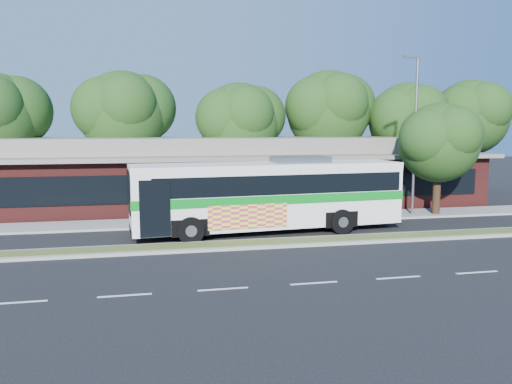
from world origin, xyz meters
TOP-DOWN VIEW (x-y plane):
  - ground at (0.00, 0.00)m, footprint 120.00×120.00m
  - median_strip at (0.00, 0.60)m, footprint 26.00×1.10m
  - sidewalk at (0.00, 6.40)m, footprint 44.00×2.60m
  - plaza_building at (0.00, 12.99)m, footprint 33.20×11.20m
  - lamp_post at (9.56, 6.00)m, footprint 0.93×0.18m
  - tree_bg_a at (-14.58, 15.14)m, footprint 6.47×5.80m
  - tree_bg_b at (-6.57, 16.14)m, footprint 6.69×6.00m
  - tree_bg_c at (1.40, 15.13)m, footprint 6.24×5.60m
  - tree_bg_d at (8.45, 16.15)m, footprint 6.91×6.20m
  - tree_bg_e at (14.42, 15.14)m, footprint 6.47×5.80m
  - tree_bg_f at (20.43, 16.14)m, footprint 6.69×6.00m
  - transit_bus at (0.44, 3.23)m, footprint 13.32×3.94m
  - sidewalk_tree at (11.33, 5.91)m, footprint 5.07×4.54m

SIDE VIEW (x-z plane):
  - ground at x=0.00m, z-range 0.00..0.00m
  - sidewalk at x=0.00m, z-range 0.00..0.12m
  - median_strip at x=0.00m, z-range 0.00..0.15m
  - transit_bus at x=0.44m, z-range 0.21..3.90m
  - plaza_building at x=0.00m, z-range -0.10..4.35m
  - sidewalk_tree at x=11.33m, z-range 1.09..7.59m
  - lamp_post at x=9.56m, z-range 0.37..9.44m
  - tree_bg_c at x=1.40m, z-range 1.46..9.72m
  - tree_bg_e at x=14.42m, z-range 1.49..10.00m
  - tree_bg_a at x=-14.58m, z-range 1.55..10.18m
  - tree_bg_f at x=20.43m, z-range 1.60..10.52m
  - tree_bg_b at x=-6.57m, z-range 1.64..10.64m
  - tree_bg_d at x=8.45m, z-range 1.73..11.10m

